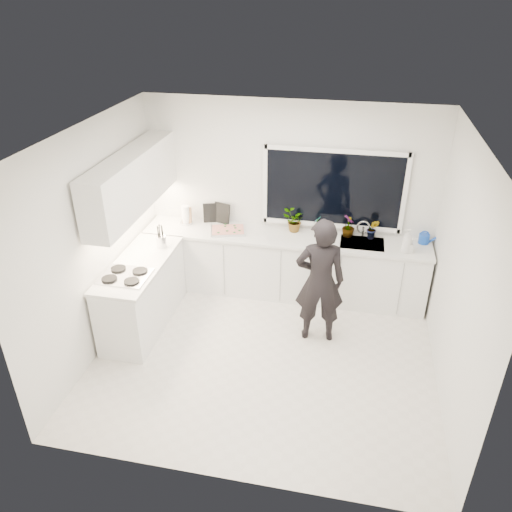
# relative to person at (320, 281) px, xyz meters

# --- Properties ---
(floor) EXTENTS (4.00, 3.50, 0.02)m
(floor) POSITION_rel_person_xyz_m (-0.58, -0.52, -0.83)
(floor) COLOR beige
(floor) RESTS_ON ground
(wall_back) EXTENTS (4.00, 0.02, 2.70)m
(wall_back) POSITION_rel_person_xyz_m (-0.58, 1.24, 0.53)
(wall_back) COLOR white
(wall_back) RESTS_ON ground
(wall_left) EXTENTS (0.02, 3.50, 2.70)m
(wall_left) POSITION_rel_person_xyz_m (-2.59, -0.52, 0.53)
(wall_left) COLOR white
(wall_left) RESTS_ON ground
(wall_right) EXTENTS (0.02, 3.50, 2.70)m
(wall_right) POSITION_rel_person_xyz_m (1.43, -0.52, 0.53)
(wall_right) COLOR white
(wall_right) RESTS_ON ground
(ceiling) EXTENTS (4.00, 3.50, 0.02)m
(ceiling) POSITION_rel_person_xyz_m (-0.58, -0.52, 1.89)
(ceiling) COLOR white
(ceiling) RESTS_ON wall_back
(window) EXTENTS (1.80, 0.02, 1.00)m
(window) POSITION_rel_person_xyz_m (0.02, 1.21, 0.73)
(window) COLOR black
(window) RESTS_ON wall_back
(base_cabinets_back) EXTENTS (3.92, 0.58, 0.88)m
(base_cabinets_back) POSITION_rel_person_xyz_m (-0.58, 0.93, -0.38)
(base_cabinets_back) COLOR white
(base_cabinets_back) RESTS_ON floor
(base_cabinets_left) EXTENTS (0.58, 1.60, 0.88)m
(base_cabinets_left) POSITION_rel_person_xyz_m (-2.25, -0.17, -0.38)
(base_cabinets_left) COLOR white
(base_cabinets_left) RESTS_ON floor
(countertop_back) EXTENTS (3.94, 0.62, 0.04)m
(countertop_back) POSITION_rel_person_xyz_m (-0.58, 0.92, 0.08)
(countertop_back) COLOR silver
(countertop_back) RESTS_ON base_cabinets_back
(countertop_left) EXTENTS (0.62, 1.60, 0.04)m
(countertop_left) POSITION_rel_person_xyz_m (-2.25, -0.17, 0.08)
(countertop_left) COLOR silver
(countertop_left) RESTS_ON base_cabinets_left
(upper_cabinets) EXTENTS (0.34, 2.10, 0.70)m
(upper_cabinets) POSITION_rel_person_xyz_m (-2.37, 0.18, 1.03)
(upper_cabinets) COLOR white
(upper_cabinets) RESTS_ON wall_left
(sink) EXTENTS (0.58, 0.42, 0.14)m
(sink) POSITION_rel_person_xyz_m (0.47, 0.93, 0.05)
(sink) COLOR silver
(sink) RESTS_ON countertop_back
(faucet) EXTENTS (0.03, 0.03, 0.22)m
(faucet) POSITION_rel_person_xyz_m (0.47, 1.13, 0.21)
(faucet) COLOR silver
(faucet) RESTS_ON countertop_back
(stovetop) EXTENTS (0.56, 0.48, 0.03)m
(stovetop) POSITION_rel_person_xyz_m (-2.27, -0.52, 0.11)
(stovetop) COLOR black
(stovetop) RESTS_ON countertop_left
(person) EXTENTS (0.65, 0.47, 1.65)m
(person) POSITION_rel_person_xyz_m (0.00, 0.00, 0.00)
(person) COLOR black
(person) RESTS_ON floor
(pizza_tray) EXTENTS (0.56, 0.47, 0.03)m
(pizza_tray) POSITION_rel_person_xyz_m (-1.37, 0.90, 0.11)
(pizza_tray) COLOR silver
(pizza_tray) RESTS_ON countertop_back
(pizza) EXTENTS (0.51, 0.42, 0.01)m
(pizza) POSITION_rel_person_xyz_m (-1.37, 0.90, 0.13)
(pizza) COLOR #B93118
(pizza) RESTS_ON pizza_tray
(watering_can) EXTENTS (0.14, 0.14, 0.13)m
(watering_can) POSITION_rel_person_xyz_m (1.27, 1.09, 0.16)
(watering_can) COLOR #1344B9
(watering_can) RESTS_ON countertop_back
(paper_towel_roll) EXTENTS (0.13, 0.13, 0.26)m
(paper_towel_roll) POSITION_rel_person_xyz_m (-2.03, 1.03, 0.23)
(paper_towel_roll) COLOR white
(paper_towel_roll) RESTS_ON countertop_back
(knife_block) EXTENTS (0.15, 0.13, 0.22)m
(knife_block) POSITION_rel_person_xyz_m (-2.02, 1.07, 0.21)
(knife_block) COLOR #A4694C
(knife_block) RESTS_ON countertop_back
(utensil_crock) EXTENTS (0.17, 0.17, 0.16)m
(utensil_crock) POSITION_rel_person_xyz_m (-2.11, 0.28, 0.18)
(utensil_crock) COLOR silver
(utensil_crock) RESTS_ON countertop_left
(picture_frame_large) EXTENTS (0.22, 0.09, 0.28)m
(picture_frame_large) POSITION_rel_person_xyz_m (-1.69, 1.17, 0.24)
(picture_frame_large) COLOR black
(picture_frame_large) RESTS_ON countertop_back
(picture_frame_small) EXTENTS (0.24, 0.09, 0.30)m
(picture_frame_small) POSITION_rel_person_xyz_m (-1.53, 1.17, 0.25)
(picture_frame_small) COLOR black
(picture_frame_small) RESTS_ON countertop_back
(herb_plants) EXTENTS (1.34, 0.33, 0.32)m
(herb_plants) POSITION_rel_person_xyz_m (-0.13, 1.09, 0.25)
(herb_plants) COLOR #26662D
(herb_plants) RESTS_ON countertop_back
(soap_bottles) EXTENTS (0.17, 0.17, 0.33)m
(soap_bottles) POSITION_rel_person_xyz_m (1.04, 0.78, 0.25)
(soap_bottles) COLOR #D8BF66
(soap_bottles) RESTS_ON countertop_back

